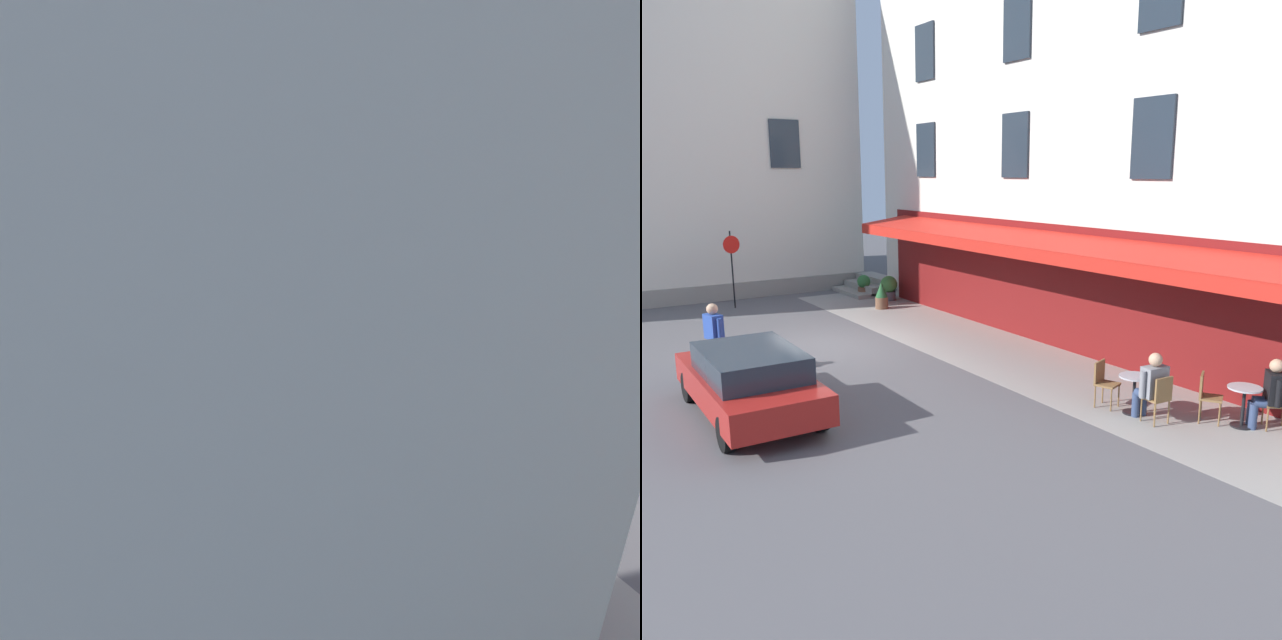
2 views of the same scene
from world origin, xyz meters
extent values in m
plane|color=#565456|center=(0.00, 0.00, 0.00)|extent=(70.00, 70.00, 0.00)
cube|color=gray|center=(-3.25, -3.40, 0.00)|extent=(20.50, 3.20, 0.01)
cube|color=silver|center=(-4.00, -9.50, 7.50)|extent=(20.00, 9.00, 15.00)
cube|color=maroon|center=(-3.00, -4.97, 1.60)|extent=(16.00, 0.06, 3.20)
cube|color=red|center=(-3.00, -4.15, 2.85)|extent=(15.00, 1.70, 0.36)
cube|color=red|center=(-3.00, -3.32, 2.62)|extent=(15.00, 0.04, 0.28)
cube|color=#232D38|center=(-6.33, -4.96, 5.20)|extent=(1.10, 0.06, 1.70)
cube|color=#232D38|center=(-1.67, -4.96, 5.20)|extent=(1.10, 0.06, 1.70)
cube|color=#232D38|center=(3.00, -4.96, 5.20)|extent=(1.10, 0.06, 1.70)
cube|color=#232D38|center=(-1.67, -4.96, 8.20)|extent=(1.10, 0.06, 1.70)
cube|color=#232D38|center=(3.00, -4.96, 8.20)|extent=(1.10, 0.06, 1.70)
cube|color=#232D38|center=(7.96, -2.00, 5.50)|extent=(0.06, 1.10, 1.70)
cube|color=gray|center=(6.60, -4.20, 0.07)|extent=(2.40, 1.40, 0.15)
cube|color=gray|center=(6.60, -4.55, 0.22)|extent=(2.40, 1.05, 0.30)
cube|color=gray|center=(6.60, -4.90, 0.38)|extent=(2.40, 0.70, 0.45)
cylinder|color=black|center=(-9.60, -3.99, 0.01)|extent=(0.40, 0.40, 0.03)
cylinder|color=black|center=(-9.60, -3.99, 0.36)|extent=(0.06, 0.06, 0.72)
cylinder|color=#B7B7BC|center=(-9.60, -3.99, 0.73)|extent=(0.60, 0.60, 0.03)
cylinder|color=olive|center=(-9.37, -3.64, 0.23)|extent=(0.03, 0.03, 0.45)
cylinder|color=olive|center=(-9.19, -3.93, 0.23)|extent=(0.03, 0.03, 0.45)
cylinder|color=olive|center=(-9.08, -3.46, 0.23)|extent=(0.03, 0.03, 0.45)
cylinder|color=olive|center=(-8.90, -3.75, 0.23)|extent=(0.03, 0.03, 0.45)
cube|color=olive|center=(-9.13, -3.69, 0.47)|extent=(0.55, 0.55, 0.04)
cube|color=olive|center=(-8.98, -3.60, 0.70)|extent=(0.25, 0.36, 0.42)
cylinder|color=olive|center=(-9.75, -4.37, 0.23)|extent=(0.03, 0.03, 0.45)
cylinder|color=olive|center=(-9.99, -4.13, 0.23)|extent=(0.03, 0.03, 0.45)
cube|color=olive|center=(-9.99, -4.37, 0.47)|extent=(0.57, 0.57, 0.04)
cylinder|color=black|center=(-8.03, -2.88, 0.01)|extent=(0.40, 0.40, 0.03)
cylinder|color=black|center=(-8.03, -2.88, 0.36)|extent=(0.06, 0.06, 0.72)
cylinder|color=#B7B7BC|center=(-8.03, -2.88, 0.73)|extent=(0.60, 0.60, 0.03)
cylinder|color=olive|center=(-7.73, -2.60, 0.23)|extent=(0.03, 0.03, 0.45)
cylinder|color=olive|center=(-7.62, -2.92, 0.23)|extent=(0.03, 0.03, 0.45)
cylinder|color=olive|center=(-7.41, -2.49, 0.23)|extent=(0.03, 0.03, 0.45)
cylinder|color=olive|center=(-7.30, -2.81, 0.23)|extent=(0.03, 0.03, 0.45)
cube|color=olive|center=(-7.51, -2.71, 0.47)|extent=(0.51, 0.51, 0.04)
cube|color=olive|center=(-7.34, -2.65, 0.70)|extent=(0.17, 0.39, 0.42)
cylinder|color=olive|center=(-8.43, -3.02, 0.23)|extent=(0.03, 0.03, 0.45)
cylinder|color=olive|center=(-8.40, -2.68, 0.23)|extent=(0.03, 0.03, 0.45)
cylinder|color=olive|center=(-8.77, -2.99, 0.23)|extent=(0.03, 0.03, 0.45)
cylinder|color=olive|center=(-8.74, -2.65, 0.23)|extent=(0.03, 0.03, 0.45)
cube|color=olive|center=(-8.58, -2.83, 0.47)|extent=(0.43, 0.43, 0.04)
cube|color=olive|center=(-8.76, -2.82, 0.70)|extent=(0.07, 0.40, 0.42)
cylinder|color=navy|center=(-8.20, -2.96, 0.23)|extent=(0.15, 0.15, 0.47)
cylinder|color=navy|center=(-8.36, -2.95, 0.49)|extent=(0.35, 0.19, 0.16)
cylinder|color=navy|center=(-8.18, -2.78, 0.23)|extent=(0.15, 0.15, 0.47)
cylinder|color=navy|center=(-8.35, -2.76, 0.49)|extent=(0.35, 0.19, 0.16)
cube|color=gray|center=(-8.52, -2.84, 0.77)|extent=(0.31, 0.49, 0.57)
sphere|color=tan|center=(-8.52, -2.84, 1.18)|extent=(0.25, 0.25, 0.25)
cylinder|color=gray|center=(-8.55, -3.12, 0.76)|extent=(0.10, 0.10, 0.50)
cylinder|color=gray|center=(-8.50, -2.56, 0.76)|extent=(0.10, 0.10, 0.50)
cylinder|color=navy|center=(-9.65, -4.16, 0.23)|extent=(0.15, 0.15, 0.47)
cylinder|color=navy|center=(-9.77, -4.28, 0.49)|extent=(0.34, 0.34, 0.16)
cylinder|color=navy|center=(-9.78, -4.04, 0.23)|extent=(0.15, 0.15, 0.47)
cylinder|color=navy|center=(-9.89, -4.15, 0.49)|extent=(0.34, 0.34, 0.16)
cube|color=black|center=(-9.95, -4.33, 0.77)|extent=(0.51, 0.51, 0.56)
sphere|color=tan|center=(-9.95, -4.33, 1.17)|extent=(0.25, 0.25, 0.25)
cylinder|color=black|center=(-9.75, -4.53, 0.75)|extent=(0.10, 0.10, 0.49)
cylinder|color=black|center=(-10.14, -4.13, 0.75)|extent=(0.10, 0.10, 0.49)
cylinder|color=navy|center=(-0.82, 3.05, 0.40)|extent=(0.15, 0.15, 0.80)
cylinder|color=navy|center=(-1.00, 3.01, 0.40)|extent=(0.15, 0.15, 0.80)
cube|color=#28479E|center=(-0.91, 3.03, 1.09)|extent=(0.51, 0.36, 0.57)
sphere|color=tan|center=(-0.91, 3.03, 1.50)|extent=(0.25, 0.25, 0.25)
cylinder|color=#28479E|center=(-0.64, 3.09, 1.07)|extent=(0.10, 0.10, 0.50)
cylinder|color=#28479E|center=(-1.19, 2.96, 1.07)|extent=(0.10, 0.10, 0.50)
cylinder|color=black|center=(6.44, 0.59, 1.30)|extent=(0.05, 0.05, 2.60)
cylinder|color=#192899|center=(6.40, 0.58, 2.15)|extent=(0.14, 0.55, 0.56)
cylinder|color=red|center=(6.38, 0.58, 2.15)|extent=(0.13, 0.58, 0.59)
cylinder|color=#4C4C51|center=(4.73, -4.39, 0.16)|extent=(0.46, 0.46, 0.32)
sphere|color=#3D7A38|center=(4.73, -4.39, 0.57)|extent=(0.61, 0.61, 0.61)
cylinder|color=brown|center=(3.52, -3.47, 0.20)|extent=(0.43, 0.43, 0.39)
cone|color=#23562D|center=(3.52, -3.47, 0.65)|extent=(0.41, 0.41, 0.52)
cylinder|color=brown|center=(6.13, -4.08, 0.15)|extent=(0.46, 0.46, 0.31)
sphere|color=#2D6B33|center=(6.13, -4.08, 0.52)|extent=(0.49, 0.49, 0.49)
cube|color=#A81E19|center=(-4.05, 3.19, 0.57)|extent=(4.32, 1.86, 0.55)
cube|color=#232D38|center=(-4.25, 3.19, 1.09)|extent=(2.43, 1.63, 0.48)
cylinder|color=black|center=(-2.61, 2.37, 0.30)|extent=(0.60, 0.20, 0.60)
cylinder|color=black|center=(-2.59, 3.97, 0.30)|extent=(0.60, 0.20, 0.60)
cylinder|color=black|center=(-5.51, 2.41, 0.30)|extent=(0.60, 0.20, 0.60)
cylinder|color=black|center=(-5.49, 4.01, 0.30)|extent=(0.60, 0.20, 0.60)
camera|label=1|loc=(7.56, -8.02, 6.37)|focal=33.91mm
camera|label=2|loc=(-16.09, 6.49, 4.49)|focal=37.12mm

